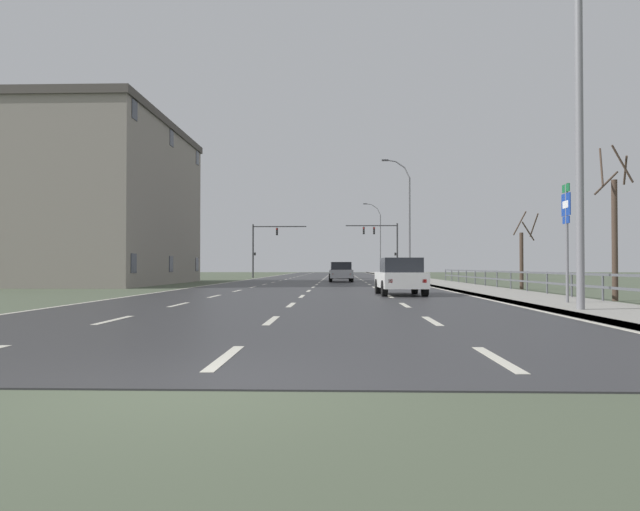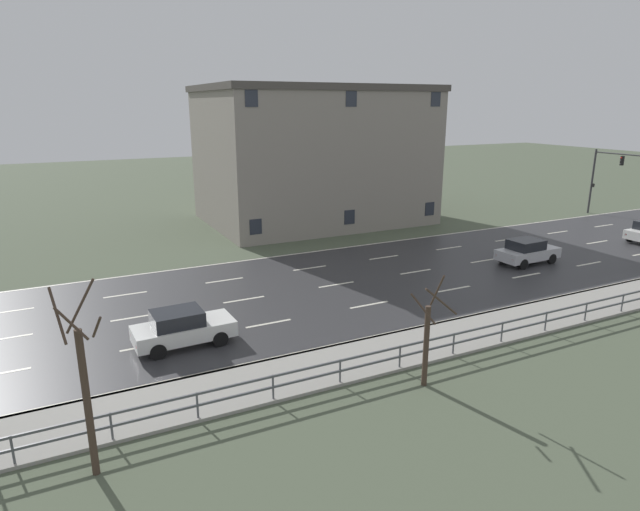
{
  "view_description": "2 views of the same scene",
  "coord_description": "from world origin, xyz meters",
  "views": [
    {
      "loc": [
        1.48,
        -5.8,
        1.2
      ],
      "look_at": [
        -0.59,
        59.81,
        2.43
      ],
      "focal_mm": 33.91,
      "sensor_mm": 36.0,
      "label": 1
    },
    {
      "loc": [
        25.09,
        15.55,
        9.74
      ],
      "look_at": [
        0.0,
        27.97,
        1.84
      ],
      "focal_mm": 30.19,
      "sensor_mm": 36.0,
      "label": 2
    }
  ],
  "objects": [
    {
      "name": "ground_plane",
      "position": [
        0.0,
        48.0,
        -0.06
      ],
      "size": [
        160.0,
        160.0,
        0.12
      ],
      "color": "#4C5642"
    },
    {
      "name": "road_asphalt_strip",
      "position": [
        0.0,
        59.99,
        0.01
      ],
      "size": [
        14.0,
        120.0,
        0.03
      ],
      "color": "#303033",
      "rests_on": "ground"
    },
    {
      "name": "sidewalk_right",
      "position": [
        8.43,
        60.0,
        0.06
      ],
      "size": [
        3.0,
        120.0,
        0.12
      ],
      "color": "gray",
      "rests_on": "ground"
    },
    {
      "name": "guardrail",
      "position": [
        9.85,
        22.61,
        0.71
      ],
      "size": [
        0.07,
        38.6,
        1.0
      ],
      "color": "#515459",
      "rests_on": "ground"
    },
    {
      "name": "street_lamp_foreground",
      "position": [
        7.47,
        9.7,
        5.23
      ],
      "size": [
        2.28,
        0.24,
        10.64
      ],
      "color": "slate",
      "rests_on": "ground"
    },
    {
      "name": "street_lamp_midground",
      "position": [
        7.44,
        46.79,
        5.19
      ],
      "size": [
        2.49,
        0.24,
        10.6
      ],
      "color": "slate",
      "rests_on": "ground"
    },
    {
      "name": "street_lamp_distant",
      "position": [
        7.43,
        83.88,
        5.2
      ],
      "size": [
        2.61,
        0.24,
        10.66
      ],
      "color": "slate",
      "rests_on": "ground"
    },
    {
      "name": "highway_sign",
      "position": [
        8.39,
        12.72,
        2.4
      ],
      "size": [
        0.09,
        0.68,
        3.74
      ],
      "color": "slate",
      "rests_on": "ground"
    },
    {
      "name": "traffic_signal_right",
      "position": [
        6.45,
        60.85,
        4.17
      ],
      "size": [
        5.76,
        0.36,
        6.0
      ],
      "color": "#38383A",
      "rests_on": "ground"
    },
    {
      "name": "traffic_signal_left",
      "position": [
        -6.74,
        59.67,
        3.92
      ],
      "size": [
        5.92,
        0.36,
        5.84
      ],
      "color": "#38383A",
      "rests_on": "ground"
    },
    {
      "name": "car_near_right",
      "position": [
        1.66,
        54.17,
        0.8
      ],
      "size": [
        1.88,
        4.12,
        1.57
      ],
      "rotation": [
        0.0,
        0.0,
        0.01
      ],
      "color": "silver",
      "rests_on": "ground"
    },
    {
      "name": "car_near_left",
      "position": [
        4.05,
        19.59,
        0.8
      ],
      "size": [
        1.95,
        4.16,
        1.57
      ],
      "rotation": [
        0.0,
        0.0,
        0.04
      ],
      "color": "silver",
      "rests_on": "ground"
    },
    {
      "name": "car_far_right",
      "position": [
        1.62,
        41.76,
        0.8
      ],
      "size": [
        1.95,
        4.16,
        1.57
      ],
      "rotation": [
        0.0,
        0.0,
        0.03
      ],
      "color": "#B7B7BC",
      "rests_on": "ground"
    },
    {
      "name": "brick_building",
      "position": [
        -16.51,
        35.51,
        5.61
      ],
      "size": [
        13.01,
        17.94,
        11.21
      ],
      "color": "gray",
      "rests_on": "ground"
    },
    {
      "name": "bare_tree_near",
      "position": [
        11.13,
        15.63,
        2.46
      ],
      "size": [
        1.09,
        1.13,
        5.48
      ],
      "color": "#423328",
      "rests_on": "ground"
    },
    {
      "name": "bare_tree_mid",
      "position": [
        11.24,
        26.61,
        1.79
      ],
      "size": [
        1.05,
        1.39,
        4.2
      ],
      "color": "#423328",
      "rests_on": "ground"
    }
  ]
}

